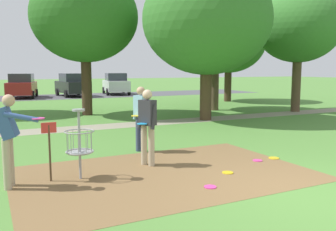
{
  "coord_description": "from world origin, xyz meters",
  "views": [
    {
      "loc": [
        -4.85,
        -4.31,
        2.15
      ],
      "look_at": [
        -0.83,
        3.73,
        1.0
      ],
      "focal_mm": 38.58,
      "sensor_mm": 36.0,
      "label": 1
    }
  ],
  "objects_px": {
    "frisbee_far_left": "(228,173)",
    "tree_near_left": "(85,17)",
    "player_throwing": "(141,115)",
    "frisbee_by_tee": "(258,161)",
    "player_waiting_left": "(8,135)",
    "frisbee_scattered_a": "(274,158)",
    "disc_golf_basket": "(76,141)",
    "tree_far_center": "(215,30)",
    "parked_car_center_right": "(116,84)",
    "tree_mid_right": "(207,20)",
    "parked_car_leftmost": "(22,86)",
    "frisbee_near_basket": "(210,187)",
    "tree_far_left": "(299,27)",
    "parked_car_center_left": "(72,85)",
    "tree_mid_left": "(229,41)",
    "player_foreground_watching": "(147,123)"
  },
  "relations": [
    {
      "from": "tree_far_center",
      "to": "frisbee_by_tee",
      "type": "bearing_deg",
      "value": -118.42
    },
    {
      "from": "frisbee_far_left",
      "to": "tree_mid_left",
      "type": "height_order",
      "value": "tree_mid_left"
    },
    {
      "from": "tree_near_left",
      "to": "tree_far_center",
      "type": "bearing_deg",
      "value": -8.26
    },
    {
      "from": "frisbee_far_left",
      "to": "parked_car_center_right",
      "type": "bearing_deg",
      "value": 76.9
    },
    {
      "from": "frisbee_scattered_a",
      "to": "tree_mid_right",
      "type": "height_order",
      "value": "tree_mid_right"
    },
    {
      "from": "player_waiting_left",
      "to": "tree_mid_right",
      "type": "relative_size",
      "value": 0.26
    },
    {
      "from": "tree_mid_left",
      "to": "frisbee_scattered_a",
      "type": "bearing_deg",
      "value": -121.9
    },
    {
      "from": "tree_near_left",
      "to": "parked_car_center_left",
      "type": "xyz_separation_m",
      "value": [
        1.95,
        12.54,
        -3.63
      ]
    },
    {
      "from": "tree_near_left",
      "to": "tree_mid_right",
      "type": "distance_m",
      "value": 5.71
    },
    {
      "from": "player_throwing",
      "to": "frisbee_by_tee",
      "type": "height_order",
      "value": "player_throwing"
    },
    {
      "from": "frisbee_scattered_a",
      "to": "parked_car_center_left",
      "type": "bearing_deg",
      "value": 89.98
    },
    {
      "from": "tree_mid_left",
      "to": "tree_mid_right",
      "type": "relative_size",
      "value": 0.94
    },
    {
      "from": "parked_car_leftmost",
      "to": "player_waiting_left",
      "type": "bearing_deg",
      "value": -95.27
    },
    {
      "from": "frisbee_scattered_a",
      "to": "tree_mid_right",
      "type": "relative_size",
      "value": 0.04
    },
    {
      "from": "frisbee_scattered_a",
      "to": "parked_car_center_right",
      "type": "relative_size",
      "value": 0.06
    },
    {
      "from": "disc_golf_basket",
      "to": "frisbee_scattered_a",
      "type": "relative_size",
      "value": 5.5
    },
    {
      "from": "player_waiting_left",
      "to": "frisbee_scattered_a",
      "type": "bearing_deg",
      "value": -4.91
    },
    {
      "from": "player_throwing",
      "to": "frisbee_scattered_a",
      "type": "xyz_separation_m",
      "value": [
        2.61,
        -2.13,
        -0.96
      ]
    },
    {
      "from": "frisbee_near_basket",
      "to": "player_waiting_left",
      "type": "bearing_deg",
      "value": 153.44
    },
    {
      "from": "player_foreground_watching",
      "to": "tree_far_left",
      "type": "xyz_separation_m",
      "value": [
        10.99,
        6.29,
        3.29
      ]
    },
    {
      "from": "tree_near_left",
      "to": "tree_far_center",
      "type": "xyz_separation_m",
      "value": [
        6.57,
        -0.95,
        -0.35
      ]
    },
    {
      "from": "tree_mid_left",
      "to": "parked_car_leftmost",
      "type": "relative_size",
      "value": 1.36
    },
    {
      "from": "frisbee_scattered_a",
      "to": "tree_far_left",
      "type": "bearing_deg",
      "value": 41.54
    },
    {
      "from": "frisbee_by_tee",
      "to": "parked_car_center_right",
      "type": "height_order",
      "value": "parked_car_center_right"
    },
    {
      "from": "parked_car_center_left",
      "to": "tree_mid_right",
      "type": "bearing_deg",
      "value": -82.45
    },
    {
      "from": "tree_far_center",
      "to": "parked_car_center_right",
      "type": "relative_size",
      "value": 1.36
    },
    {
      "from": "tree_far_center",
      "to": "frisbee_near_basket",
      "type": "bearing_deg",
      "value": -124.14
    },
    {
      "from": "frisbee_far_left",
      "to": "tree_near_left",
      "type": "bearing_deg",
      "value": 91.0
    },
    {
      "from": "tree_near_left",
      "to": "parked_car_center_right",
      "type": "distance_m",
      "value": 14.84
    },
    {
      "from": "tree_far_center",
      "to": "parked_car_leftmost",
      "type": "bearing_deg",
      "value": 121.74
    },
    {
      "from": "player_foreground_watching",
      "to": "tree_mid_left",
      "type": "bearing_deg",
      "value": 48.14
    },
    {
      "from": "parked_car_center_left",
      "to": "parked_car_center_right",
      "type": "height_order",
      "value": "same"
    },
    {
      "from": "tree_near_left",
      "to": "frisbee_near_basket",
      "type": "bearing_deg",
      "value": -93.18
    },
    {
      "from": "frisbee_far_left",
      "to": "player_throwing",
      "type": "bearing_deg",
      "value": 108.01
    },
    {
      "from": "tree_mid_left",
      "to": "tree_far_left",
      "type": "xyz_separation_m",
      "value": [
        -0.45,
        -6.49,
        0.25
      ]
    },
    {
      "from": "tree_mid_right",
      "to": "parked_car_center_right",
      "type": "relative_size",
      "value": 1.46
    },
    {
      "from": "tree_mid_left",
      "to": "tree_mid_right",
      "type": "distance_m",
      "value": 9.43
    },
    {
      "from": "frisbee_scattered_a",
      "to": "tree_mid_left",
      "type": "xyz_separation_m",
      "value": [
        8.45,
        13.58,
        4.0
      ]
    },
    {
      "from": "frisbee_scattered_a",
      "to": "tree_far_left",
      "type": "distance_m",
      "value": 11.5
    },
    {
      "from": "frisbee_by_tee",
      "to": "parked_car_center_right",
      "type": "bearing_deg",
      "value": 79.49
    },
    {
      "from": "tree_far_center",
      "to": "parked_car_center_right",
      "type": "distance_m",
      "value": 14.52
    },
    {
      "from": "parked_car_leftmost",
      "to": "tree_mid_left",
      "type": "bearing_deg",
      "value": -37.91
    },
    {
      "from": "frisbee_by_tee",
      "to": "tree_mid_right",
      "type": "relative_size",
      "value": 0.04
    },
    {
      "from": "tree_mid_left",
      "to": "tree_far_left",
      "type": "height_order",
      "value": "tree_mid_left"
    },
    {
      "from": "frisbee_by_tee",
      "to": "tree_far_left",
      "type": "bearing_deg",
      "value": 39.8
    },
    {
      "from": "tree_far_center",
      "to": "parked_car_center_left",
      "type": "height_order",
      "value": "tree_far_center"
    },
    {
      "from": "player_waiting_left",
      "to": "tree_mid_left",
      "type": "relative_size",
      "value": 0.28
    },
    {
      "from": "player_waiting_left",
      "to": "parked_car_leftmost",
      "type": "height_order",
      "value": "parked_car_leftmost"
    },
    {
      "from": "tree_far_center",
      "to": "player_foreground_watching",
      "type": "bearing_deg",
      "value": -131.22
    },
    {
      "from": "player_throwing",
      "to": "tree_near_left",
      "type": "bearing_deg",
      "value": 85.42
    }
  ]
}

